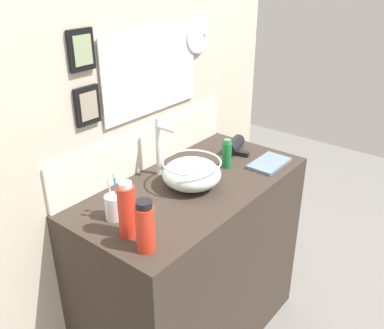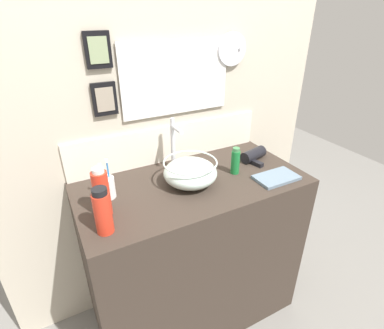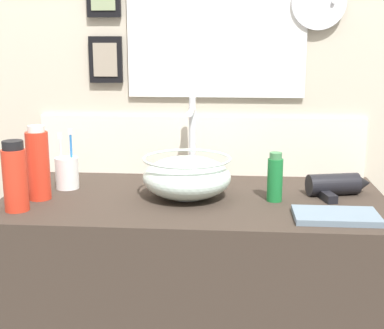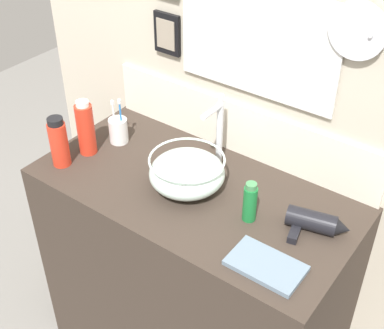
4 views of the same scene
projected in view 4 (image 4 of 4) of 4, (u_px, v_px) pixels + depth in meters
vanity_counter at (193, 279)px, 2.14m from camera, size 1.15×0.58×0.94m
back_panel at (246, 92)px, 1.93m from camera, size 1.95×0.10×2.35m
glass_bowl_sink at (187, 173)px, 1.83m from camera, size 0.26×0.26×0.12m
faucet at (218, 126)px, 1.89m from camera, size 0.02×0.12×0.28m
hair_drier at (315, 223)px, 1.67m from camera, size 0.21×0.16×0.07m
toothbrush_cup at (118, 130)px, 2.07m from camera, size 0.07×0.07×0.19m
spray_bottle at (86, 128)px, 1.98m from camera, size 0.07×0.07×0.22m
soap_dispenser at (250, 202)px, 1.70m from camera, size 0.04×0.04×0.14m
lotion_bottle at (59, 142)px, 1.93m from camera, size 0.07×0.07×0.20m
hand_towel at (266, 265)px, 1.56m from camera, size 0.22×0.13×0.02m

